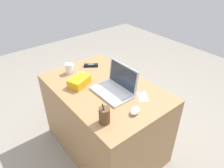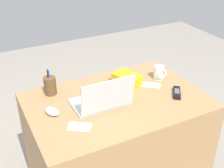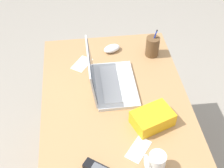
# 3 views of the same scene
# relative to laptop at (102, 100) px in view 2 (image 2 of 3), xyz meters

# --- Properties ---
(desk) EXTENTS (1.12, 0.75, 0.74)m
(desk) POSITION_rel_laptop_xyz_m (-0.11, -0.03, -0.42)
(desk) COLOR #A87C4F
(desk) RESTS_ON ground
(laptop) EXTENTS (0.35, 0.25, 0.22)m
(laptop) POSITION_rel_laptop_xyz_m (0.00, 0.00, 0.00)
(laptop) COLOR silver
(laptop) RESTS_ON desk
(computer_mouse) EXTENTS (0.10, 0.12, 0.04)m
(computer_mouse) POSITION_rel_laptop_xyz_m (0.30, -0.06, -0.03)
(computer_mouse) COLOR white
(computer_mouse) RESTS_ON desk
(coffee_mug_white) EXTENTS (0.07, 0.08, 0.10)m
(coffee_mug_white) POSITION_rel_laptop_xyz_m (-0.51, -0.14, 0.00)
(coffee_mug_white) COLOR white
(coffee_mug_white) RESTS_ON desk
(cordless_phone) EXTENTS (0.12, 0.14, 0.03)m
(cordless_phone) POSITION_rel_laptop_xyz_m (-0.49, 0.09, -0.03)
(cordless_phone) COLOR black
(cordless_phone) RESTS_ON desk
(pen_holder) EXTENTS (0.08, 0.08, 0.17)m
(pen_holder) POSITION_rel_laptop_xyz_m (0.24, -0.29, 0.01)
(pen_holder) COLOR brown
(pen_holder) RESTS_ON desk
(snack_bag) EXTENTS (0.18, 0.22, 0.07)m
(snack_bag) POSITION_rel_laptop_xyz_m (-0.27, -0.18, -0.01)
(snack_bag) COLOR #F2AD19
(snack_bag) RESTS_ON desk
(paper_note_near_laptop) EXTENTS (0.15, 0.14, 0.00)m
(paper_note_near_laptop) POSITION_rel_laptop_xyz_m (-0.41, -0.09, -0.04)
(paper_note_near_laptop) COLOR white
(paper_note_near_laptop) RESTS_ON desk
(paper_note_left) EXTENTS (0.15, 0.14, 0.00)m
(paper_note_left) POSITION_rel_laptop_xyz_m (0.20, 0.13, -0.04)
(paper_note_left) COLOR white
(paper_note_left) RESTS_ON desk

